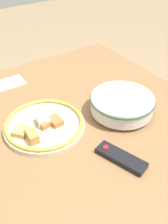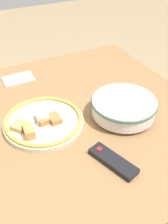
{
  "view_description": "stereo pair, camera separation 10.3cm",
  "coord_description": "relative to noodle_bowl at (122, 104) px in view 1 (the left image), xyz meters",
  "views": [
    {
      "loc": [
        0.36,
        0.72,
        1.39
      ],
      "look_at": [
        -0.1,
        0.04,
        0.75
      ],
      "focal_mm": 42.0,
      "sensor_mm": 36.0,
      "label": 1
    },
    {
      "loc": [
        0.27,
        0.77,
        1.39
      ],
      "look_at": [
        -0.1,
        0.04,
        0.75
      ],
      "focal_mm": 42.0,
      "sensor_mm": 36.0,
      "label": 2
    }
  ],
  "objects": [
    {
      "name": "ground_plane",
      "position": [
        0.25,
        -0.09,
        -0.76
      ],
      "size": [
        8.0,
        8.0,
        0.0
      ],
      "primitive_type": "plane",
      "color": "#9E8460"
    },
    {
      "name": "dining_table",
      "position": [
        0.25,
        -0.09,
        -0.12
      ],
      "size": [
        1.21,
        1.08,
        0.71
      ],
      "color": "olive",
      "rests_on": "ground_plane"
    },
    {
      "name": "noodle_bowl",
      "position": [
        0.0,
        0.0,
        0.0
      ],
      "size": [
        0.26,
        0.26,
        0.08
      ],
      "color": "silver",
      "rests_on": "dining_table"
    },
    {
      "name": "food_plate",
      "position": [
        0.31,
        -0.09,
        -0.03
      ],
      "size": [
        0.31,
        0.31,
        0.05
      ],
      "color": "beige",
      "rests_on": "dining_table"
    },
    {
      "name": "tv_remote",
      "position": [
        0.17,
        0.2,
        -0.04
      ],
      "size": [
        0.11,
        0.19,
        0.02
      ],
      "rotation": [
        0.0,
        0.0,
        3.46
      ],
      "color": "black",
      "rests_on": "dining_table"
    },
    {
      "name": "folded_napkin",
      "position": [
        0.31,
        -0.48,
        -0.04
      ],
      "size": [
        0.15,
        0.1,
        0.01
      ],
      "color": "beige",
      "rests_on": "dining_table"
    }
  ]
}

